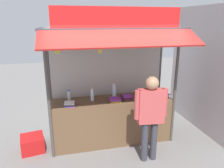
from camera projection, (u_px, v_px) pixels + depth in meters
The scene contains 15 objects.
ground_plane at pixel (112, 140), 4.87m from camera, with size 20.00×20.00×0.00m, color slate.
stall_counter at pixel (112, 120), 4.74m from camera, with size 2.53×0.68×0.95m, color brown.
stall_structure at pixel (111, 65), 4.48m from camera, with size 2.73×1.49×2.80m.
water_bottle_back_left at pixel (69, 95), 4.54m from camera, with size 0.06×0.06×0.23m.
water_bottle_left at pixel (114, 91), 4.71m from camera, with size 0.09×0.09×0.31m.
water_bottle_far_left at pixel (92, 95), 4.53m from camera, with size 0.07×0.07×0.25m.
magazine_stack_mid_right at pixel (69, 104), 4.28m from camera, with size 0.22×0.25×0.07m.
magazine_stack_back_right at pixel (115, 100), 4.53m from camera, with size 0.25×0.27×0.06m.
magazine_stack_front_right at pixel (127, 97), 4.67m from camera, with size 0.23×0.27×0.06m.
magazine_stack_front_left at pixel (163, 94), 4.88m from camera, with size 0.26×0.26×0.04m.
banana_bunch_rightmost at pixel (100, 49), 3.80m from camera, with size 0.11×0.11×0.30m.
banana_bunch_inner_right at pixel (57, 49), 3.63m from camera, with size 0.12×0.12×0.29m.
vendor_person at pixel (151, 112), 3.91m from camera, with size 0.62×0.25×1.64m.
plastic_crate at pixel (33, 143), 4.43m from camera, with size 0.45×0.45×0.31m, color red.
neighbour_wall at pixel (201, 68), 5.25m from camera, with size 0.20×2.40×2.90m, color #B8ABAD.
Camera 1 is at (-1.01, -4.20, 2.57)m, focal length 34.85 mm.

